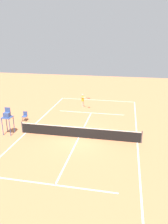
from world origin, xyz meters
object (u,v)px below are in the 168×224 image
object	(u,v)px
tennis_ball	(80,113)
player_serving	(83,99)
umpire_chair	(7,117)
courtside_chair_mid	(25,116)

from	to	relation	value
tennis_ball	player_serving	bearing A→B (deg)	-87.54
player_serving	umpire_chair	size ratio (longest dim) A/B	0.69
player_serving	courtside_chair_mid	size ratio (longest dim) A/B	1.74
player_serving	courtside_chair_mid	distance (m)	7.40
umpire_chair	courtside_chair_mid	distance (m)	3.40
player_serving	tennis_ball	bearing A→B (deg)	23.17
umpire_chair	courtside_chair_mid	world-z (taller)	umpire_chair
player_serving	courtside_chair_mid	world-z (taller)	player_serving
player_serving	umpire_chair	distance (m)	10.03
tennis_ball	courtside_chair_mid	size ratio (longest dim) A/B	0.07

